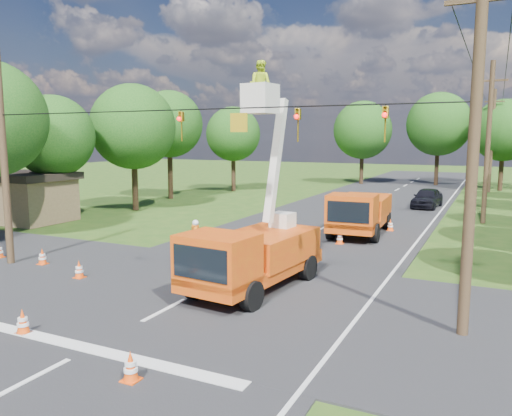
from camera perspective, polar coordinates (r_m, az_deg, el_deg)
The scene contains 29 objects.
ground at distance 33.92m, azimuth 9.91°, elevation -1.17°, with size 140.00×140.00×0.00m, color #274D17.
road_main at distance 33.92m, azimuth 9.91°, elevation -1.17°, with size 12.00×100.00×0.06m, color black.
road_cross at distance 17.72m, azimuth -6.53°, elevation -9.67°, with size 56.00×10.00×0.07m, color black.
stop_bar at distance 13.89m, azimuth -18.46°, elevation -15.17°, with size 9.00×0.45×0.02m, color silver.
edge_line at distance 32.86m, azimuth 19.35°, elevation -1.80°, with size 0.12×90.00×0.02m, color silver.
bucket_truck at distance 17.52m, azimuth -0.38°, elevation -4.14°, with size 3.05×6.55×8.00m.
second_truck at distance 28.13m, azimuth 11.77°, elevation -0.45°, with size 2.95×6.76×2.48m.
ground_worker at distance 20.46m, azimuth -6.88°, elevation -4.44°, with size 0.71×0.46×1.94m, color #DF4C12.
distant_car at distance 40.55m, azimuth 18.98°, elevation 1.11°, with size 1.81×4.50×1.53m, color black.
traffic_cone_0 at distance 15.45m, azimuth -25.11°, elevation -11.70°, with size 0.38×0.38×0.71m.
traffic_cone_1 at distance 11.90m, azimuth -14.14°, elevation -17.17°, with size 0.38×0.38×0.71m.
traffic_cone_2 at distance 21.13m, azimuth 5.13°, elevation -5.71°, with size 0.38×0.38×0.71m.
traffic_cone_3 at distance 25.63m, azimuth 9.57°, elevation -3.34°, with size 0.38×0.38×0.71m.
traffic_cone_4 at distance 20.42m, azimuth -19.56°, elevation -6.64°, with size 0.38×0.38×0.71m.
traffic_cone_5 at distance 23.12m, azimuth -23.23°, elevation -5.14°, with size 0.38×0.38×0.71m.
traffic_cone_7 at distance 29.84m, azimuth 15.11°, elevation -1.89°, with size 0.38×0.38×0.71m.
pole_right_near at distance 14.25m, azimuth 23.60°, elevation 6.28°, with size 1.80×0.30×10.00m.
pole_right_mid at distance 34.24m, azimuth 24.99°, elevation 6.87°, with size 1.80×0.30×10.00m.
pole_right_far at distance 54.24m, azimuth 25.36°, elevation 7.03°, with size 1.80×0.30×10.00m.
pole_left at distance 23.42m, azimuth -26.87°, elevation 5.05°, with size 0.30×0.30×9.00m.
signal_span at distance 15.80m, azimuth 0.06°, elevation 9.87°, with size 18.00×0.29×1.07m.
shed at distance 35.23m, azimuth -24.70°, elevation 1.21°, with size 5.50×4.50×3.15m.
tree_left_c at distance 34.55m, azimuth -22.19°, elevation 7.59°, with size 5.20×5.20×8.06m.
tree_left_d at distance 37.88m, azimuth -13.88°, elevation 8.98°, with size 6.20×6.20×9.24m.
tree_left_e at distance 44.54m, azimuth -9.90°, elevation 9.40°, with size 5.80×5.80×9.41m.
tree_left_f at distance 50.26m, azimuth -2.62°, elevation 8.43°, with size 5.40×5.40×8.40m.
tree_far_a at distance 58.94m, azimuth 12.09°, elevation 8.70°, with size 6.60×6.60×9.50m.
tree_far_b at distance 59.56m, azimuth 20.16°, elevation 8.98°, with size 7.00×7.00×10.32m.
tree_far_c at distance 56.24m, azimuth 26.47°, elevation 7.95°, with size 6.20×6.20×9.18m.
Camera 1 is at (9.07, -12.23, 5.39)m, focal length 35.00 mm.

